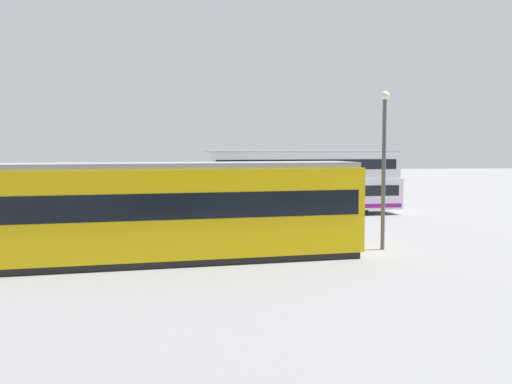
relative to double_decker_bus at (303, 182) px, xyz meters
The scene contains 8 objects.
ground_plane 4.24m from the double_decker_bus, 57.54° to the left, with size 160.00×160.00×0.00m, color gray.
double_decker_bus is the anchor object (origin of this frame).
tram_yellow 15.46m from the double_decker_bus, 65.69° to the left, with size 13.28×4.97×3.56m.
pedestrian_near_railing 11.27m from the double_decker_bus, 61.70° to the left, with size 0.43×0.43×1.63m.
pedestrian_crossing 11.47m from the double_decker_bus, 89.88° to the left, with size 0.34×0.36×1.75m.
pedestrian_railing 10.20m from the double_decker_bus, 66.81° to the left, with size 7.33×0.60×1.08m.
info_sign 13.06m from the double_decker_bus, 47.77° to the left, with size 0.96×0.19×2.38m.
street_lamp 12.37m from the double_decker_bus, 97.05° to the left, with size 0.36×0.36×6.34m.
Camera 1 is at (3.05, 32.04, 4.10)m, focal length 41.15 mm.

